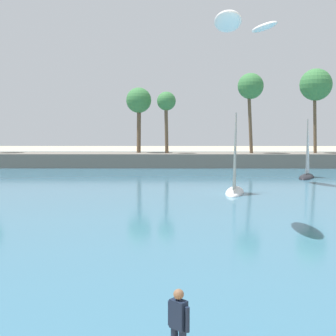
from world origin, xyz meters
TOP-DOWN VIEW (x-y plane):
  - sea at (0.00, 53.77)m, footprint 220.00×88.26m
  - palm_headland at (-1.97, 57.86)m, footprint 108.66×6.27m
  - person_at_waterline at (-0.69, 9.60)m, footprint 0.43×0.40m
  - sailboat_near_shore at (3.91, 33.78)m, footprint 2.32×4.64m
  - sailboat_mid_bay at (12.54, 44.38)m, footprint 3.00×4.40m
  - kite_aloft_high_over_bay at (1.74, 21.80)m, footprint 1.33×3.59m
  - kite_aloft_low_near_shore at (7.04, 39.39)m, footprint 2.45×3.93m

SIDE VIEW (x-z plane):
  - sea at x=0.00m, z-range 0.00..0.06m
  - sailboat_mid_bay at x=12.54m, z-range -2.48..3.71m
  - sailboat_near_shore at x=3.91m, z-range -2.58..3.87m
  - person_at_waterline at x=-0.69m, z-range 0.06..1.73m
  - palm_headland at x=-1.97m, z-range -3.20..9.34m
  - kite_aloft_high_over_bay at x=1.74m, z-range 9.36..10.09m
  - kite_aloft_low_near_shore at x=7.04m, z-range 13.13..13.85m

